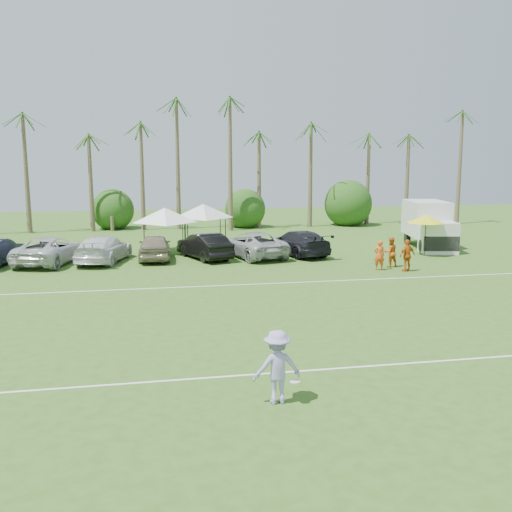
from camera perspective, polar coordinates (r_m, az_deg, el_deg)
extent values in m
plane|color=#335C1B|center=(14.99, 2.07, -14.44)|extent=(120.00, 120.00, 0.00)
cube|color=white|center=(16.79, 0.49, -11.72)|extent=(80.00, 0.10, 0.01)
cube|color=white|center=(28.18, -4.40, -3.00)|extent=(80.00, 0.10, 0.01)
cone|color=brown|center=(52.11, -21.04, 7.66)|extent=(0.44, 0.44, 10.00)
cone|color=brown|center=(51.57, -16.64, 8.43)|extent=(0.44, 0.44, 11.00)
cone|color=brown|center=(51.39, -12.09, 6.94)|extent=(0.44, 0.44, 8.00)
cone|color=brown|center=(51.46, -7.62, 7.62)|extent=(0.44, 0.44, 9.00)
cone|color=brown|center=(51.85, -3.17, 8.26)|extent=(0.44, 0.44, 10.00)
cone|color=brown|center=(52.54, 1.20, 8.83)|extent=(0.44, 0.44, 11.00)
cone|color=brown|center=(53.86, 6.44, 7.19)|extent=(0.44, 0.44, 8.00)
cone|color=brown|center=(55.55, 11.42, 7.65)|extent=(0.44, 0.44, 9.00)
cone|color=brown|center=(57.62, 16.09, 8.03)|extent=(0.44, 0.44, 10.00)
cone|color=brown|center=(59.54, 19.58, 8.37)|extent=(0.44, 0.44, 11.00)
cylinder|color=brown|center=(52.69, -14.13, 3.32)|extent=(0.30, 0.30, 1.40)
sphere|color=#1D4713|center=(52.59, -14.18, 4.51)|extent=(4.00, 4.00, 4.00)
cylinder|color=brown|center=(53.41, -1.14, 3.68)|extent=(0.30, 0.30, 1.40)
sphere|color=#1D4713|center=(53.31, -1.15, 4.86)|extent=(4.00, 4.00, 4.00)
cylinder|color=brown|center=(55.99, 9.01, 3.83)|extent=(0.30, 0.30, 1.40)
sphere|color=#1D4713|center=(55.90, 9.04, 4.96)|extent=(4.00, 4.00, 4.00)
imported|color=#F7541B|center=(32.82, 12.22, 0.08)|extent=(0.67, 0.49, 1.69)
imported|color=#CA5916|center=(33.91, 13.30, 0.37)|extent=(0.91, 0.74, 1.74)
imported|color=#CB5916|center=(32.80, 14.89, 0.06)|extent=(1.13, 0.72, 1.80)
cube|color=silver|center=(42.84, 16.64, 3.64)|extent=(3.37, 4.97, 2.47)
cube|color=silver|center=(39.93, 17.78, 1.76)|extent=(2.60, 2.22, 2.08)
cube|color=black|center=(39.27, 18.06, 1.19)|extent=(2.29, 0.77, 0.99)
cube|color=#E5590C|center=(43.24, 18.20, 3.02)|extent=(0.35, 1.55, 0.89)
cylinder|color=black|center=(39.93, 16.29, 0.97)|extent=(0.48, 0.93, 0.89)
cylinder|color=black|center=(40.49, 19.00, 0.95)|extent=(0.48, 0.93, 0.89)
cylinder|color=black|center=(43.91, 14.88, 1.77)|extent=(0.48, 0.93, 0.89)
cylinder|color=black|center=(44.42, 17.36, 1.75)|extent=(0.48, 0.93, 0.89)
cylinder|color=black|center=(37.47, -11.12, 1.50)|extent=(0.06, 0.06, 2.00)
cylinder|color=black|center=(37.56, -6.83, 1.63)|extent=(0.06, 0.06, 2.00)
cylinder|color=black|center=(40.25, -11.12, 2.04)|extent=(0.06, 0.06, 2.00)
cylinder|color=black|center=(40.34, -7.13, 2.16)|extent=(0.06, 0.06, 2.00)
pyramid|color=white|center=(38.67, -9.13, 4.79)|extent=(4.33, 4.33, 1.00)
cylinder|color=black|center=(40.17, -7.07, 2.15)|extent=(0.06, 0.06, 2.02)
cylinder|color=black|center=(40.46, -3.07, 2.26)|extent=(0.06, 0.06, 2.02)
cylinder|color=black|center=(42.98, -7.34, 2.62)|extent=(0.06, 0.06, 2.02)
cylinder|color=black|center=(43.25, -3.59, 2.72)|extent=(0.06, 0.06, 2.02)
pyramid|color=silver|center=(41.49, -5.31, 5.22)|extent=(4.37, 4.37, 1.01)
cylinder|color=black|center=(38.55, 16.56, 1.81)|extent=(0.05, 0.05, 2.40)
cone|color=yellow|center=(38.42, 16.64, 3.58)|extent=(2.40, 2.40, 0.55)
imported|color=#A799DA|center=(14.65, 2.13, -11.01)|extent=(1.25, 0.75, 1.90)
cylinder|color=white|center=(14.71, 3.92, -12.41)|extent=(0.27, 0.27, 0.03)
imported|color=silver|center=(36.24, -19.88, 0.54)|extent=(4.18, 6.35, 1.62)
imported|color=silver|center=(35.91, -15.02, 0.71)|extent=(3.65, 5.99, 1.62)
imported|color=gray|center=(36.01, -10.10, 0.91)|extent=(2.10, 4.83, 1.62)
imported|color=black|center=(36.00, -5.18, 1.01)|extent=(3.31, 5.21, 1.62)
imported|color=#AAAAAA|center=(36.45, -0.36, 1.16)|extent=(4.18, 6.35, 1.62)
imported|color=black|center=(37.36, 4.22, 1.34)|extent=(3.62, 5.98, 1.62)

